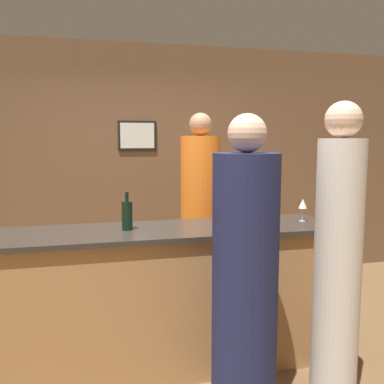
% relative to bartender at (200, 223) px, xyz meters
% --- Properties ---
extents(ground_plane, '(14.00, 14.00, 0.00)m').
position_rel_bartender_xyz_m(ground_plane, '(-0.46, -0.86, -0.91)').
color(ground_plane, brown).
extents(back_wall, '(8.00, 0.08, 2.80)m').
position_rel_bartender_xyz_m(back_wall, '(-0.46, 1.14, 0.49)').
color(back_wall, brown).
rests_on(back_wall, ground_plane).
extents(bar_counter, '(2.48, 0.67, 1.06)m').
position_rel_bartender_xyz_m(bar_counter, '(-0.46, -0.86, -0.38)').
color(bar_counter, '#B27F4C').
rests_on(bar_counter, ground_plane).
extents(bartender, '(0.38, 0.38, 1.95)m').
position_rel_bartender_xyz_m(bartender, '(0.00, 0.00, 0.00)').
color(bartender, orange).
rests_on(bartender, ground_plane).
extents(guest_0, '(0.29, 0.29, 1.93)m').
position_rel_bartender_xyz_m(guest_0, '(0.45, -1.60, 0.02)').
color(guest_0, silver).
rests_on(guest_0, ground_plane).
extents(guest_1, '(0.40, 0.40, 1.86)m').
position_rel_bartender_xyz_m(guest_1, '(-0.15, -1.56, -0.05)').
color(guest_1, '#1E234C').
rests_on(guest_1, ground_plane).
extents(wine_bottle_0, '(0.08, 0.08, 0.28)m').
position_rel_bartender_xyz_m(wine_bottle_0, '(-0.77, -0.84, 0.26)').
color(wine_bottle_0, black).
rests_on(wine_bottle_0, bar_counter).
extents(wine_bottle_1, '(0.08, 0.08, 0.29)m').
position_rel_bartender_xyz_m(wine_bottle_1, '(0.18, -1.13, 0.27)').
color(wine_bottle_1, '#19381E').
rests_on(wine_bottle_1, bar_counter).
extents(wine_glass_0, '(0.07, 0.07, 0.18)m').
position_rel_bartender_xyz_m(wine_glass_0, '(0.61, -0.85, 0.29)').
color(wine_glass_0, silver).
rests_on(wine_glass_0, bar_counter).
extents(wine_glass_1, '(0.06, 0.06, 0.15)m').
position_rel_bartender_xyz_m(wine_glass_1, '(0.65, -1.10, 0.26)').
color(wine_glass_1, silver).
rests_on(wine_glass_1, bar_counter).
extents(wine_glass_2, '(0.07, 0.07, 0.17)m').
position_rel_bartender_xyz_m(wine_glass_2, '(0.15, -0.94, 0.28)').
color(wine_glass_2, silver).
rests_on(wine_glass_2, bar_counter).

